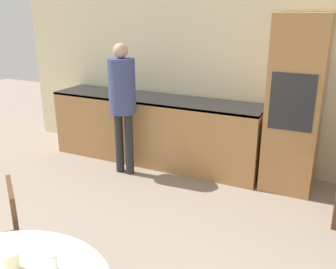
{
  "coord_description": "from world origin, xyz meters",
  "views": [
    {
      "loc": [
        1.08,
        0.16,
        1.99
      ],
      "look_at": [
        -0.07,
        2.56,
        1.08
      ],
      "focal_mm": 40.0,
      "sensor_mm": 36.0,
      "label": 1
    }
  ],
  "objects_px": {
    "oven_unit": "(295,105)",
    "person_standing": "(122,95)",
    "chair_far_left": "(2,241)",
    "cup": "(11,262)"
  },
  "relations": [
    {
      "from": "oven_unit",
      "to": "chair_far_left",
      "type": "relative_size",
      "value": 2.17
    },
    {
      "from": "oven_unit",
      "to": "cup",
      "type": "distance_m",
      "value": 3.27
    },
    {
      "from": "chair_far_left",
      "to": "cup",
      "type": "xyz_separation_m",
      "value": [
        0.54,
        -0.37,
        0.28
      ]
    },
    {
      "from": "person_standing",
      "to": "cup",
      "type": "bearing_deg",
      "value": -69.15
    },
    {
      "from": "oven_unit",
      "to": "chair_far_left",
      "type": "distance_m",
      "value": 3.15
    },
    {
      "from": "person_standing",
      "to": "cup",
      "type": "relative_size",
      "value": 16.26
    },
    {
      "from": "oven_unit",
      "to": "person_standing",
      "type": "xyz_separation_m",
      "value": [
        -1.91,
        -0.51,
        0.03
      ]
    },
    {
      "from": "oven_unit",
      "to": "person_standing",
      "type": "bearing_deg",
      "value": -165.14
    },
    {
      "from": "oven_unit",
      "to": "person_standing",
      "type": "height_order",
      "value": "oven_unit"
    },
    {
      "from": "oven_unit",
      "to": "chair_far_left",
      "type": "height_order",
      "value": "oven_unit"
    }
  ]
}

